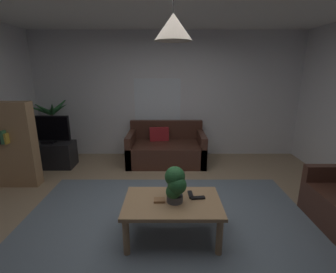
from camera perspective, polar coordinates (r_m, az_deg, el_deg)
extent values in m
cube|color=#9E8466|center=(3.28, -0.03, -19.64)|extent=(5.72, 5.19, 0.02)
cube|color=slate|center=(3.11, -0.04, -21.55)|extent=(3.72, 2.86, 0.01)
cube|color=silver|center=(5.34, 0.11, 9.59)|extent=(5.84, 0.06, 2.66)
cube|color=white|center=(5.33, -2.22, 7.97)|extent=(1.00, 0.01, 1.03)
cube|color=#47281E|center=(5.01, -0.19, -3.93)|extent=(1.56, 0.90, 0.42)
cube|color=#47281E|center=(5.27, -0.16, 1.69)|extent=(1.56, 0.12, 0.40)
cube|color=#47281E|center=(5.03, -8.40, -2.70)|extent=(0.12, 0.90, 0.64)
cube|color=#47281E|center=(5.02, 8.04, -2.72)|extent=(0.12, 0.90, 0.64)
cube|color=maroon|center=(5.11, -1.84, 0.56)|extent=(0.41, 0.17, 0.28)
cube|color=#A87F56|center=(2.81, 1.27, -15.34)|extent=(1.08, 0.68, 0.04)
cylinder|color=#A87F56|center=(2.74, -9.61, -22.26)|extent=(0.07, 0.07, 0.42)
cylinder|color=#A87F56|center=(2.76, 12.23, -22.14)|extent=(0.07, 0.07, 0.42)
cylinder|color=#A87F56|center=(3.20, -7.87, -16.11)|extent=(0.07, 0.07, 0.42)
cylinder|color=#A87F56|center=(3.21, 10.14, -16.05)|extent=(0.07, 0.07, 0.42)
cube|color=#99663F|center=(2.79, -1.79, -14.76)|extent=(0.13, 0.10, 0.03)
cube|color=black|center=(2.92, 5.58, -13.47)|extent=(0.06, 0.16, 0.02)
cube|color=black|center=(2.86, 7.31, -14.15)|extent=(0.17, 0.07, 0.02)
cylinder|color=#4C4C51|center=(2.78, 1.83, -14.32)|extent=(0.18, 0.18, 0.08)
sphere|color=#235B2D|center=(2.70, 1.49, -12.83)|extent=(0.17, 0.17, 0.17)
sphere|color=#235B2D|center=(2.67, 2.40, -11.34)|extent=(0.21, 0.21, 0.21)
sphere|color=#235B2D|center=(2.68, 1.88, -9.41)|extent=(0.22, 0.22, 0.22)
cube|color=black|center=(5.34, -25.58, -3.82)|extent=(0.90, 0.44, 0.50)
cube|color=black|center=(5.18, -26.36, 1.79)|extent=(0.86, 0.05, 0.49)
cube|color=black|center=(5.16, -26.49, 1.72)|extent=(0.82, 0.00, 0.45)
cube|color=black|center=(5.25, -26.01, -1.10)|extent=(0.24, 0.16, 0.04)
cylinder|color=#4C4C51|center=(5.89, -24.55, -3.00)|extent=(0.32, 0.32, 0.30)
cylinder|color=brown|center=(5.77, -25.10, 1.72)|extent=(0.05, 0.05, 0.70)
cone|color=#235B2D|center=(5.58, -24.00, 6.05)|extent=(0.44, 0.18, 0.28)
cone|color=#235B2D|center=(5.74, -23.69, 6.90)|extent=(0.38, 0.38, 0.42)
cone|color=#235B2D|center=(5.86, -25.43, 5.87)|extent=(0.19, 0.37, 0.24)
cone|color=#235B2D|center=(5.86, -27.38, 6.02)|extent=(0.52, 0.27, 0.30)
cone|color=#235B2D|center=(5.68, -27.93, 5.64)|extent=(0.45, 0.37, 0.31)
cone|color=#235B2D|center=(5.52, -27.09, 5.84)|extent=(0.18, 0.49, 0.34)
cone|color=#235B2D|center=(5.53, -25.36, 6.05)|extent=(0.27, 0.35, 0.35)
cube|color=#A87F56|center=(4.64, -32.36, -1.65)|extent=(0.70, 0.22, 1.40)
cube|color=#99663F|center=(4.57, -34.58, -0.20)|extent=(0.03, 0.16, 0.17)
cube|color=black|center=(4.55, -34.18, -0.21)|extent=(0.03, 0.16, 0.17)
cube|color=#387247|center=(4.52, -33.75, 0.01)|extent=(0.05, 0.16, 0.21)
cube|color=gold|center=(4.50, -33.25, -0.25)|extent=(0.03, 0.16, 0.16)
cone|color=beige|center=(2.44, 1.55, 24.39)|extent=(0.36, 0.36, 0.24)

